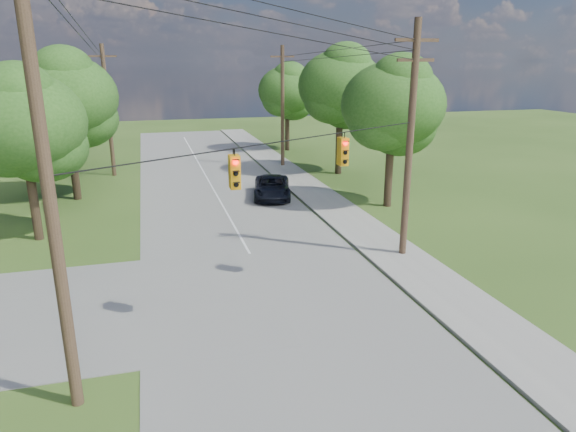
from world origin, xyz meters
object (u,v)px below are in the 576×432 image
object	(u,v)px
pole_north_e	(283,106)
pole_north_w	(108,110)
car_main_north	(272,187)
pole_ne	(410,139)
pole_sw	(46,175)

from	to	relation	value
pole_north_e	pole_north_w	world-z (taller)	same
pole_north_e	car_main_north	distance (m)	11.52
pole_north_e	car_main_north	size ratio (longest dim) A/B	1.98
car_main_north	pole_ne	bearing A→B (deg)	-60.95
car_main_north	pole_north_w	bearing A→B (deg)	149.25
pole_ne	car_main_north	size ratio (longest dim) A/B	2.08
pole_north_w	pole_ne	bearing A→B (deg)	-57.71
pole_north_e	car_main_north	xyz separation A→B (m)	(-3.40, -10.09, -4.40)
pole_sw	pole_north_e	world-z (taller)	pole_sw
pole_north_w	pole_north_e	bearing A→B (deg)	0.00
pole_ne	car_main_north	distance (m)	13.26
pole_ne	pole_north_w	size ratio (longest dim) A/B	1.05
pole_ne	pole_north_w	bearing A→B (deg)	122.29
pole_sw	pole_ne	size ratio (longest dim) A/B	1.14
pole_sw	pole_north_e	bearing A→B (deg)	65.48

